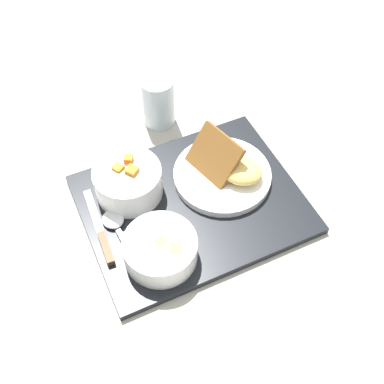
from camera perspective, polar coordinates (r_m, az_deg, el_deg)
The scene contains 8 objects.
ground_plane at distance 0.91m, azimuth -0.00°, elevation -1.70°, with size 4.00×4.00×0.00m, color #ADA89E.
serving_tray at distance 0.91m, azimuth -0.00°, elevation -1.42°, with size 0.44×0.37×0.02m.
bowl_salad at distance 0.90m, azimuth -7.59°, elevation 1.42°, with size 0.13×0.13×0.07m.
bowl_soup at distance 0.82m, azimuth -3.77°, elevation -6.67°, with size 0.13×0.13×0.05m.
plate_main at distance 0.92m, azimuth 3.92°, elevation 2.40°, with size 0.19×0.19×0.09m.
knife at distance 0.87m, azimuth -10.53°, elevation -5.39°, with size 0.03×0.17×0.01m.
spoon at distance 0.87m, azimuth -8.74°, elevation -4.49°, with size 0.05×0.16×0.01m.
glass_water at distance 1.03m, azimuth -4.24°, elevation 10.36°, with size 0.07×0.07×0.11m.
Camera 1 is at (-0.15, -0.50, 0.75)m, focal length 45.00 mm.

